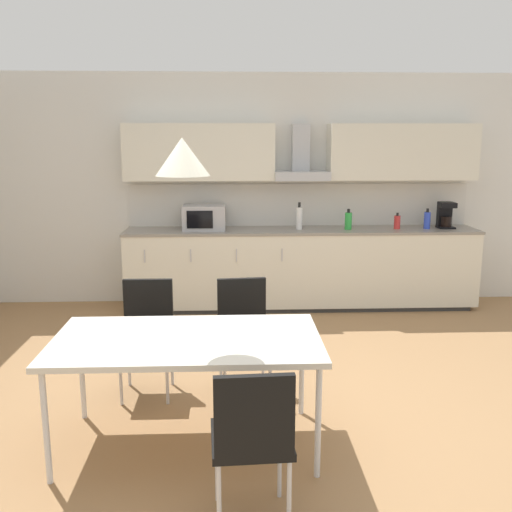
% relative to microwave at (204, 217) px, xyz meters
% --- Properties ---
extents(ground_plane, '(8.76, 8.97, 0.02)m').
position_rel_microwave_xyz_m(ground_plane, '(0.42, -2.69, -1.07)').
color(ground_plane, '#9E754C').
extents(wall_back, '(7.01, 0.10, 2.68)m').
position_rel_microwave_xyz_m(wall_back, '(0.42, 0.35, 0.28)').
color(wall_back, silver).
rests_on(wall_back, ground_plane).
extents(kitchen_counter, '(4.03, 0.62, 0.92)m').
position_rel_microwave_xyz_m(kitchen_counter, '(1.11, 0.00, -0.60)').
color(kitchen_counter, '#333333').
rests_on(kitchen_counter, ground_plane).
extents(backsplash_tile, '(4.01, 0.02, 0.49)m').
position_rel_microwave_xyz_m(backsplash_tile, '(1.11, 0.29, 0.11)').
color(backsplash_tile, silver).
rests_on(backsplash_tile, kitchen_counter).
extents(upper_wall_cabinets, '(4.01, 0.40, 0.63)m').
position_rel_microwave_xyz_m(upper_wall_cabinets, '(1.11, 0.13, 0.72)').
color(upper_wall_cabinets, silver).
extents(microwave, '(0.48, 0.35, 0.28)m').
position_rel_microwave_xyz_m(microwave, '(0.00, 0.00, 0.00)').
color(microwave, '#ADADB2').
rests_on(microwave, kitchen_counter).
extents(coffee_maker, '(0.18, 0.19, 0.30)m').
position_rel_microwave_xyz_m(coffee_maker, '(2.79, 0.03, 0.01)').
color(coffee_maker, black).
rests_on(coffee_maker, kitchen_counter).
extents(bottle_white, '(0.07, 0.07, 0.31)m').
position_rel_microwave_xyz_m(bottle_white, '(1.08, -0.02, -0.01)').
color(bottle_white, white).
rests_on(bottle_white, kitchen_counter).
extents(bottle_green, '(0.08, 0.08, 0.23)m').
position_rel_microwave_xyz_m(bottle_green, '(1.64, -0.05, -0.04)').
color(bottle_green, green).
rests_on(bottle_green, kitchen_counter).
extents(bottle_blue, '(0.07, 0.07, 0.23)m').
position_rel_microwave_xyz_m(bottle_blue, '(2.56, -0.03, -0.04)').
color(bottle_blue, blue).
rests_on(bottle_blue, kitchen_counter).
extents(bottle_red, '(0.07, 0.07, 0.18)m').
position_rel_microwave_xyz_m(bottle_red, '(2.21, -0.03, -0.06)').
color(bottle_red, red).
rests_on(bottle_red, kitchen_counter).
extents(dining_table, '(1.66, 0.90, 0.72)m').
position_rel_microwave_xyz_m(dining_table, '(0.03, -3.06, -0.38)').
color(dining_table, silver).
rests_on(dining_table, ground_plane).
extents(chair_far_left, '(0.40, 0.40, 0.87)m').
position_rel_microwave_xyz_m(chair_far_left, '(-0.34, -2.23, -0.53)').
color(chair_far_left, black).
rests_on(chair_far_left, ground_plane).
extents(chair_far_right, '(0.44, 0.44, 0.87)m').
position_rel_microwave_xyz_m(chair_far_right, '(0.40, -2.23, -0.53)').
color(chair_far_right, black).
rests_on(chair_far_right, ground_plane).
extents(chair_near_right, '(0.42, 0.42, 0.87)m').
position_rel_microwave_xyz_m(chair_near_right, '(0.41, -3.89, -0.53)').
color(chair_near_right, black).
rests_on(chair_near_right, ground_plane).
extents(pendant_lamp, '(0.32, 0.32, 0.22)m').
position_rel_microwave_xyz_m(pendant_lamp, '(0.03, -3.06, 0.77)').
color(pendant_lamp, silver).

